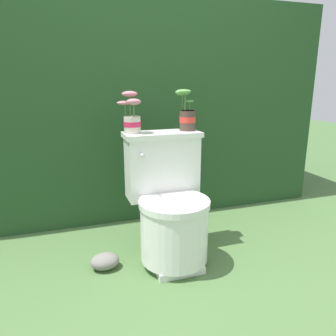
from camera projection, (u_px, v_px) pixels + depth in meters
ground_plane at (172, 269)px, 1.89m from camera, size 12.00×12.00×0.00m
hedge_backdrop at (125, 108)px, 2.83m from camera, size 3.07×1.03×1.64m
toilet at (170, 207)px, 1.93m from camera, size 0.46×0.53×0.76m
potted_plant_left at (131, 117)px, 1.88m from camera, size 0.13×0.12×0.24m
potted_plant_midleft at (187, 115)px, 1.99m from camera, size 0.12×0.12×0.25m
garden_stone at (105, 261)px, 1.89m from camera, size 0.17×0.13×0.09m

